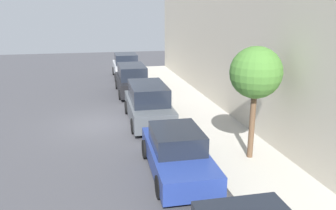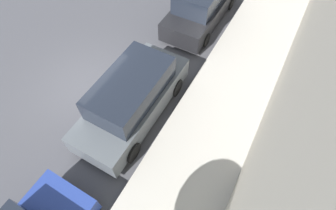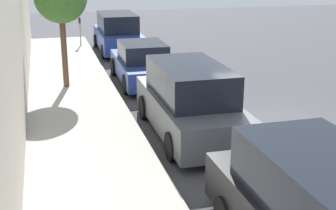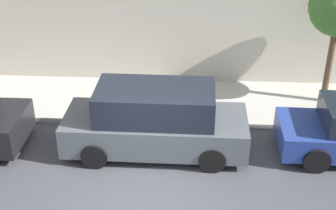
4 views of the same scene
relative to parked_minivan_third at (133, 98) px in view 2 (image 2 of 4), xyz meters
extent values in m
plane|color=#424247|center=(-2.23, 0.06, -0.92)|extent=(60.00, 60.00, 0.00)
cube|color=#B2ADA3|center=(2.74, 0.06, -0.85)|extent=(2.95, 32.00, 0.15)
cylinder|color=black|center=(-0.76, -4.18, -0.57)|extent=(0.22, 0.70, 0.70)
cube|color=#4C5156|center=(0.00, 0.00, -0.28)|extent=(1.95, 4.92, 0.84)
cube|color=black|center=(0.00, 0.00, 0.56)|extent=(1.70, 3.12, 0.84)
cylinder|color=black|center=(-0.90, 1.52, -0.57)|extent=(0.22, 0.70, 0.70)
cylinder|color=black|center=(0.90, 1.52, -0.57)|extent=(0.22, 0.70, 0.70)
cylinder|color=black|center=(-0.90, -1.52, -0.57)|extent=(0.22, 0.70, 0.70)
cylinder|color=black|center=(0.90, -1.52, -0.57)|extent=(0.22, 0.70, 0.70)
cube|color=black|center=(-0.12, 6.06, -0.28)|extent=(1.92, 4.91, 0.84)
cylinder|color=black|center=(0.78, 7.58, -0.62)|extent=(0.22, 0.61, 0.61)
cylinder|color=black|center=(-1.02, 4.54, -0.62)|extent=(0.22, 0.61, 0.61)
cylinder|color=black|center=(0.78, 4.54, -0.62)|extent=(0.22, 0.61, 0.61)
camera|label=1|loc=(-2.37, -15.33, 4.34)|focal=35.00mm
camera|label=2|loc=(3.61, -4.06, 7.26)|focal=28.00mm
camera|label=3|loc=(3.61, 11.20, 3.64)|focal=50.00mm
camera|label=4|loc=(-10.75, -0.96, 6.38)|focal=50.00mm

